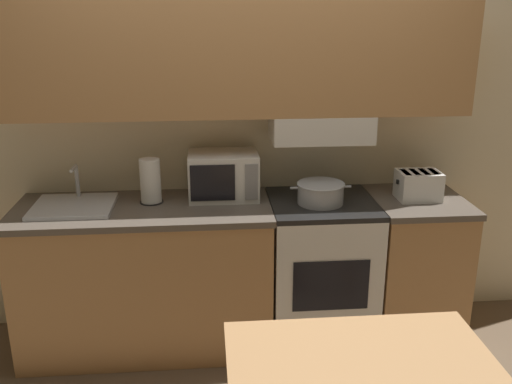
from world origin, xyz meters
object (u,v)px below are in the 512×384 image
Objects in this scene: stove_range at (320,270)px; sink_basin at (73,206)px; microwave at (223,175)px; paper_towel_roll at (150,181)px; cooking_pot at (321,192)px; toaster at (418,185)px.

stove_range is 2.00× the size of sink_basin.
sink_basin is (-1.43, 0.00, 0.46)m from stove_range.
microwave reaches higher than stove_range.
microwave reaches higher than paper_towel_roll.
sink_basin reaches higher than stove_range.
microwave reaches higher than sink_basin.
toaster is at bearing 2.24° from cooking_pot.
cooking_pot is 0.58m from microwave.
sink_basin is at bearing 179.66° from toaster.
sink_basin reaches higher than cooking_pot.
stove_range is 2.18× the size of microwave.
paper_towel_roll reaches higher than stove_range.
stove_range is 0.78m from toaster.
cooking_pot is at bearing -177.76° from toaster.
sink_basin is 0.45m from paper_towel_roll.
toaster is at bearing -2.89° from paper_towel_roll.
cooking_pot is (-0.02, -0.03, 0.51)m from stove_range.
stove_range is at bearing 178.85° from toaster.
cooking_pot is 0.99m from paper_towel_roll.
cooking_pot is 1.36× the size of paper_towel_roll.
stove_range is 3.51× the size of toaster.
microwave is (-0.56, 0.16, 0.07)m from cooking_pot.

